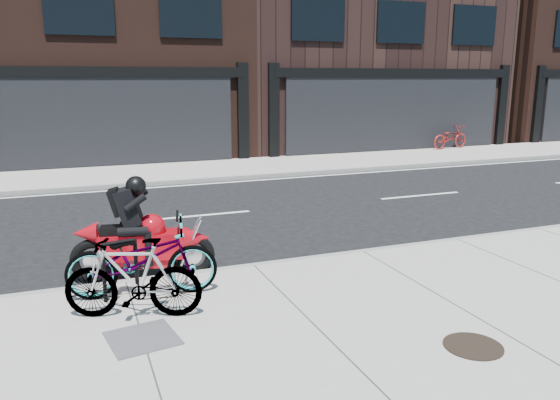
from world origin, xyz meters
name	(u,v)px	position (x,y,z in m)	size (l,w,h in m)	color
ground	(222,240)	(0.00, 0.00, 0.00)	(120.00, 120.00, 0.00)	black
sidewalk_near	(341,357)	(0.00, -5.00, 0.07)	(60.00, 6.00, 0.13)	gray
sidewalk_far	(159,173)	(0.00, 7.75, 0.07)	(60.00, 3.50, 0.13)	gray
building_mideast	(342,9)	(10.00, 14.50, 6.25)	(12.00, 10.00, 12.50)	black
building_east	(536,14)	(22.00, 14.50, 6.50)	(10.00, 10.00, 13.00)	black
bike_rack	(120,265)	(-2.11, -2.60, 0.62)	(0.49, 0.14, 0.83)	black
bicycle_front	(142,259)	(-1.82, -2.60, 0.66)	(0.71, 2.04, 1.07)	gray
bicycle_rear	(133,278)	(-2.01, -3.26, 0.64)	(0.48, 1.71, 1.03)	gray
motorcycle	(149,237)	(-1.59, -1.62, 0.67)	(2.19, 0.83, 1.65)	black
bicycle_far	(450,137)	(12.40, 9.00, 0.61)	(0.64, 1.83, 0.96)	maroon
manhole_cover	(473,346)	(1.43, -5.44, 0.14)	(0.66, 0.66, 0.01)	black
utility_grate	(142,338)	(-2.01, -3.91, 0.14)	(0.75, 0.75, 0.01)	#49494B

